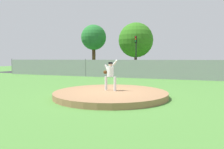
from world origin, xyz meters
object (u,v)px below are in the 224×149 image
Objects in this scene: traffic_cone_orange at (176,72)px; traffic_light_near at (136,48)px; pitcher_youth at (110,73)px; parked_car_navy at (118,68)px; baseball at (116,87)px; parked_car_burgundy at (207,69)px.

traffic_light_near is (-5.51, 1.52, 3.12)m from traffic_cone_orange.
parked_car_navy is at bearing 107.83° from pitcher_youth.
parked_car_navy is (-4.54, 14.11, -0.35)m from pitcher_youth.
traffic_light_near is (0.99, 4.43, 2.60)m from parked_car_navy.
traffic_cone_orange is at bearing 82.69° from baseball.
parked_car_navy is (-4.45, 13.05, 0.48)m from baseball.
parked_car_burgundy is at bearing 1.51° from parked_car_navy.
baseball is 0.01× the size of traffic_light_near.
traffic_cone_orange is (-3.25, 2.65, -0.51)m from parked_car_burgundy.
traffic_light_near reaches higher than pitcher_youth.
pitcher_youth is 2.81× the size of traffic_cone_orange.
parked_car_burgundy is 0.85× the size of traffic_light_near.
pitcher_youth is 0.37× the size of parked_car_burgundy.
parked_car_navy is (-9.75, -0.26, 0.02)m from parked_car_burgundy.
traffic_light_near is at bearing 101.20° from baseball.
parked_car_burgundy is 1.03× the size of parked_car_navy.
baseball is 18.08m from traffic_light_near.
traffic_cone_orange is 6.51m from traffic_light_near.
traffic_cone_orange is (6.50, 2.91, -0.53)m from parked_car_navy.
traffic_light_near is (-3.55, 18.54, 2.24)m from pitcher_youth.
parked_car_burgundy is 10.05m from traffic_light_near.
traffic_light_near reaches higher than parked_car_burgundy.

